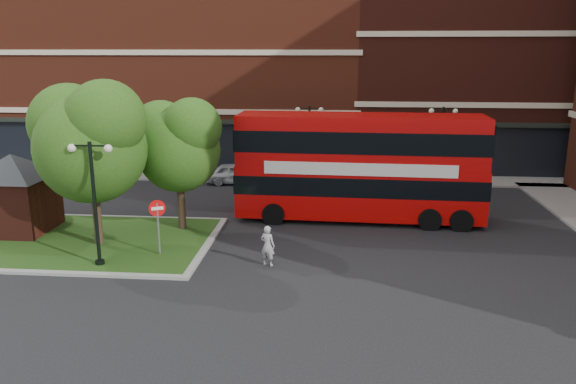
# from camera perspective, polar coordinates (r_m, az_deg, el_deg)

# --- Properties ---
(ground) EXTENTS (120.00, 120.00, 0.00)m
(ground) POSITION_cam_1_polar(r_m,az_deg,el_deg) (21.75, -5.16, -8.30)
(ground) COLOR black
(ground) RESTS_ON ground
(pavement_far) EXTENTS (44.00, 3.00, 0.12)m
(pavement_far) POSITION_cam_1_polar(r_m,az_deg,el_deg) (37.36, -0.79, 1.52)
(pavement_far) COLOR slate
(pavement_far) RESTS_ON ground
(terrace_far_left) EXTENTS (26.00, 12.00, 14.00)m
(terrace_far_left) POSITION_cam_1_polar(r_m,az_deg,el_deg) (45.29, -10.21, 12.41)
(terrace_far_left) COLOR maroon
(terrace_far_left) RESTS_ON ground
(terrace_far_right) EXTENTS (18.00, 12.00, 16.00)m
(terrace_far_right) POSITION_cam_1_polar(r_m,az_deg,el_deg) (44.96, 18.75, 13.16)
(terrace_far_right) COLOR #471911
(terrace_far_right) RESTS_ON ground
(traffic_island) EXTENTS (12.60, 7.60, 0.15)m
(traffic_island) POSITION_cam_1_polar(r_m,az_deg,el_deg) (26.86, -21.12, -4.62)
(traffic_island) COLOR gray
(traffic_island) RESTS_ON ground
(kiosk) EXTENTS (6.51, 6.51, 3.60)m
(kiosk) POSITION_cam_1_polar(r_m,az_deg,el_deg) (28.54, -26.09, 0.65)
(kiosk) COLOR #471911
(kiosk) RESTS_ON traffic_island
(tree_island_west) EXTENTS (5.40, 4.71, 7.21)m
(tree_island_west) POSITION_cam_1_polar(r_m,az_deg,el_deg) (24.81, -19.59, 5.28)
(tree_island_west) COLOR #2D2116
(tree_island_west) RESTS_ON ground
(tree_island_east) EXTENTS (4.46, 3.90, 6.29)m
(tree_island_east) POSITION_cam_1_polar(r_m,az_deg,el_deg) (26.16, -11.21, 5.03)
(tree_island_east) COLOR #2D2116
(tree_island_east) RESTS_ON ground
(lamp_island) EXTENTS (1.72, 0.36, 5.00)m
(lamp_island) POSITION_cam_1_polar(r_m,az_deg,el_deg) (22.63, -19.08, -0.59)
(lamp_island) COLOR black
(lamp_island) RESTS_ON ground
(lamp_far_left) EXTENTS (1.72, 0.36, 5.00)m
(lamp_far_left) POSITION_cam_1_polar(r_m,az_deg,el_deg) (34.73, 2.16, 5.18)
(lamp_far_left) COLOR black
(lamp_far_left) RESTS_ON ground
(lamp_far_right) EXTENTS (1.72, 0.36, 5.00)m
(lamp_far_right) POSITION_cam_1_polar(r_m,az_deg,el_deg) (35.27, 15.30, 4.82)
(lamp_far_right) COLOR black
(lamp_far_right) RESTS_ON ground
(bus) EXTENTS (12.17, 3.18, 4.61)m
(bus) POSITION_cam_1_polar(r_m,az_deg,el_deg) (27.89, 7.28, 3.22)
(bus) COLOR #B40707
(bus) RESTS_ON ground
(woman) EXTENTS (0.70, 0.58, 1.64)m
(woman) POSITION_cam_1_polar(r_m,az_deg,el_deg) (22.23, -2.08, -5.47)
(woman) COLOR #9B9B9D
(woman) RESTS_ON ground
(car_silver) EXTENTS (3.98, 1.81, 1.33)m
(car_silver) POSITION_cam_1_polar(r_m,az_deg,el_deg) (35.80, -5.27, 1.88)
(car_silver) COLOR #ACAFB3
(car_silver) RESTS_ON ground
(car_white) EXTENTS (4.22, 1.56, 1.38)m
(car_white) POSITION_cam_1_polar(r_m,az_deg,el_deg) (35.10, 3.76, 1.70)
(car_white) COLOR silver
(car_white) RESTS_ON ground
(no_entry_sign) EXTENTS (0.63, 0.33, 2.44)m
(no_entry_sign) POSITION_cam_1_polar(r_m,az_deg,el_deg) (23.37, -13.10, -2.47)
(no_entry_sign) COLOR slate
(no_entry_sign) RESTS_ON ground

